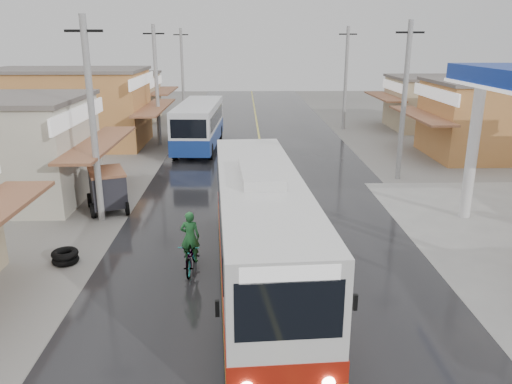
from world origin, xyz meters
TOP-DOWN VIEW (x-y plane):
  - ground at (0.00, 0.00)m, footprint 120.00×120.00m
  - road at (0.00, 15.00)m, footprint 12.00×90.00m
  - centre_line at (0.00, 15.00)m, footprint 0.15×90.00m
  - shopfronts_left at (-13.00, 18.00)m, footprint 11.00×44.00m
  - utility_poles_left at (-7.00, 16.00)m, footprint 1.60×50.00m
  - utility_poles_right at (7.00, 15.00)m, footprint 1.60×36.00m
  - coach_bus at (-0.70, 3.52)m, footprint 3.24×11.61m
  - second_bus at (-4.14, 22.73)m, footprint 2.86×9.16m
  - cyclist at (-2.87, 4.33)m, footprint 0.74×1.93m
  - tricycle_near at (-7.03, 10.26)m, footprint 2.24×2.53m
  - tyre_stack at (-7.12, 4.97)m, footprint 0.88×0.88m

SIDE VIEW (x-z plane):
  - ground at x=0.00m, z-range 0.00..0.00m
  - shopfronts_left at x=-13.00m, z-range -2.60..2.60m
  - utility_poles_left at x=-7.00m, z-range -4.00..4.00m
  - utility_poles_right at x=7.00m, z-range -4.00..4.00m
  - road at x=0.00m, z-range 0.00..0.02m
  - centre_line at x=0.00m, z-range 0.02..0.03m
  - tyre_stack at x=-7.12m, z-range 0.00..0.45m
  - cyclist at x=-2.87m, z-range -0.35..1.70m
  - tricycle_near at x=-7.03m, z-range 0.13..1.91m
  - second_bus at x=-4.14m, z-range 0.12..3.12m
  - coach_bus at x=-0.70m, z-range -0.06..3.52m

